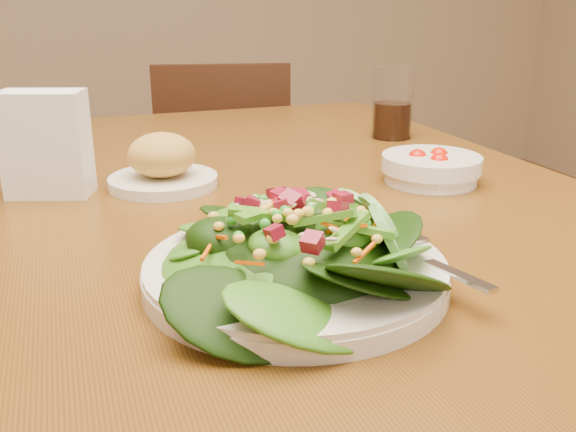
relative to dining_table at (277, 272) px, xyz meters
name	(u,v)px	position (x,y,z in m)	size (l,w,h in m)	color
dining_table	(277,272)	(0.00, 0.00, 0.00)	(0.90, 1.40, 0.75)	brown
chair_far	(225,194)	(0.18, 1.03, -0.21)	(0.46, 0.46, 0.83)	#34180C
salad_plate	(305,252)	(-0.05, -0.24, 0.13)	(0.29, 0.28, 0.08)	silver
bread_plate	(162,165)	(-0.13, 0.12, 0.13)	(0.15, 0.15, 0.08)	silver
tomato_bowl	(431,168)	(0.24, 0.01, 0.12)	(0.14, 0.14, 0.05)	silver
drinking_glass	(393,108)	(0.33, 0.30, 0.16)	(0.08, 0.08, 0.13)	silver
napkin_holder	(46,141)	(-0.28, 0.13, 0.18)	(0.12, 0.09, 0.14)	white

